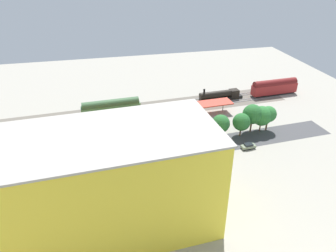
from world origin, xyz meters
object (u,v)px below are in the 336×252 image
(freight_coach_far, at_px, (111,108))
(street_tree_0, at_px, (268,114))
(passenger_coach, at_px, (275,87))
(street_tree_3, at_px, (241,122))
(parked_car_3, at_px, (174,155))
(street_tree_1, at_px, (221,124))
(box_truck_2, at_px, (61,183))
(street_tree_4, at_px, (262,116))
(parked_car_4, at_px, (148,161))
(box_truck_1, at_px, (120,176))
(parked_car_1, at_px, (225,149))
(parked_car_2, at_px, (199,153))
(street_tree_2, at_px, (253,114))
(traffic_light, at_px, (195,145))
(box_truck_0, at_px, (101,176))
(locomotive, at_px, (221,95))
(construction_building, at_px, (112,184))
(parked_car_0, at_px, (248,146))
(platform_canopy_near, at_px, (157,110))

(freight_coach_far, bearing_deg, street_tree_0, 156.97)
(passenger_coach, relative_size, street_tree_3, 2.56)
(parked_car_3, bearing_deg, street_tree_1, -155.66)
(box_truck_2, relative_size, street_tree_4, 1.26)
(freight_coach_far, relative_size, street_tree_3, 2.69)
(passenger_coach, xyz_separation_m, street_tree_0, (16.30, 24.56, 2.15))
(parked_car_4, xyz_separation_m, box_truck_1, (7.74, 6.05, 0.96))
(parked_car_4, relative_size, street_tree_1, 0.61)
(freight_coach_far, bearing_deg, box_truck_2, 67.80)
(parked_car_1, distance_m, parked_car_2, 7.55)
(street_tree_4, bearing_deg, street_tree_2, -5.45)
(parked_car_3, distance_m, traffic_light, 6.69)
(parked_car_2, distance_m, box_truck_0, 26.60)
(box_truck_1, bearing_deg, passenger_coach, -147.45)
(box_truck_2, bearing_deg, box_truck_0, -174.83)
(street_tree_2, bearing_deg, locomotive, -90.06)
(passenger_coach, distance_m, box_truck_2, 85.71)
(passenger_coach, height_order, parked_car_2, passenger_coach)
(parked_car_2, height_order, street_tree_1, street_tree_1)
(parked_car_1, xyz_separation_m, street_tree_3, (-7.77, -7.26, 3.84))
(passenger_coach, height_order, box_truck_2, passenger_coach)
(box_truck_0, bearing_deg, construction_building, 98.35)
(locomotive, height_order, parked_car_3, locomotive)
(parked_car_3, xyz_separation_m, street_tree_0, (-31.56, -8.51, 4.55))
(traffic_light, bearing_deg, street_tree_1, -139.84)
(parked_car_0, height_order, street_tree_4, street_tree_4)
(street_tree_4, bearing_deg, platform_canopy_near, -25.21)
(parked_car_2, xyz_separation_m, street_tree_4, (-22.43, -8.78, 4.35))
(freight_coach_far, relative_size, street_tree_2, 2.19)
(parked_car_4, relative_size, street_tree_0, 0.58)
(street_tree_3, bearing_deg, parked_car_0, 83.96)
(box_truck_1, xyz_separation_m, street_tree_4, (-44.02, -15.21, 3.40))
(freight_coach_far, xyz_separation_m, box_truck_0, (4.97, 33.52, -1.63))
(construction_building, xyz_separation_m, street_tree_2, (-43.38, -28.98, -4.53))
(street_tree_2, bearing_deg, parked_car_4, 15.82)
(platform_canopy_near, bearing_deg, street_tree_1, 136.46)
(street_tree_1, height_order, street_tree_4, street_tree_4)
(parked_car_4, distance_m, street_tree_4, 37.67)
(passenger_coach, bearing_deg, street_tree_3, 45.47)
(box_truck_0, bearing_deg, platform_canopy_near, -124.71)
(locomotive, xyz_separation_m, parked_car_3, (26.39, 33.07, -0.98))
(parked_car_0, distance_m, box_truck_2, 50.07)
(freight_coach_far, distance_m, street_tree_2, 45.02)
(box_truck_2, bearing_deg, traffic_light, -172.16)
(box_truck_0, xyz_separation_m, traffic_light, (-24.41, -3.79, 2.89))
(platform_canopy_near, relative_size, parked_car_4, 11.59)
(parked_car_3, xyz_separation_m, street_tree_3, (-22.22, -7.00, 3.79))
(street_tree_0, bearing_deg, traffic_light, 21.33)
(parked_car_3, relative_size, street_tree_0, 0.55)
(freight_coach_far, xyz_separation_m, box_truck_2, (14.02, 34.34, -1.70))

